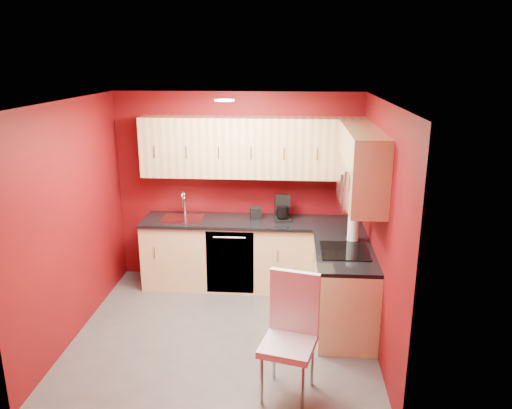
# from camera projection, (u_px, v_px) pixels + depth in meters

# --- Properties ---
(floor) EXTENTS (3.20, 3.20, 0.00)m
(floor) POSITION_uv_depth(u_px,v_px,m) (225.00, 332.00, 5.50)
(floor) COLOR #514E4C
(floor) RESTS_ON ground
(ceiling) EXTENTS (3.20, 3.20, 0.00)m
(ceiling) POSITION_uv_depth(u_px,v_px,m) (220.00, 101.00, 4.79)
(ceiling) COLOR white
(ceiling) RESTS_ON wall_back
(wall_back) EXTENTS (3.20, 0.00, 3.20)m
(wall_back) POSITION_uv_depth(u_px,v_px,m) (238.00, 188.00, 6.58)
(wall_back) COLOR #690A0A
(wall_back) RESTS_ON floor
(wall_front) EXTENTS (3.20, 0.00, 3.20)m
(wall_front) POSITION_uv_depth(u_px,v_px,m) (195.00, 289.00, 3.71)
(wall_front) COLOR #690A0A
(wall_front) RESTS_ON floor
(wall_left) EXTENTS (0.00, 3.00, 3.00)m
(wall_left) POSITION_uv_depth(u_px,v_px,m) (72.00, 221.00, 5.26)
(wall_left) COLOR #690A0A
(wall_left) RESTS_ON floor
(wall_right) EXTENTS (0.00, 3.00, 3.00)m
(wall_right) POSITION_uv_depth(u_px,v_px,m) (380.00, 228.00, 5.03)
(wall_right) COLOR #690A0A
(wall_right) RESTS_ON floor
(base_cabinets_back) EXTENTS (2.80, 0.60, 0.87)m
(base_cabinets_back) POSITION_uv_depth(u_px,v_px,m) (252.00, 254.00, 6.51)
(base_cabinets_back) COLOR #EED088
(base_cabinets_back) RESTS_ON floor
(base_cabinets_right) EXTENTS (0.60, 1.30, 0.87)m
(base_cabinets_right) POSITION_uv_depth(u_px,v_px,m) (344.00, 290.00, 5.52)
(base_cabinets_right) COLOR #EED088
(base_cabinets_right) RESTS_ON floor
(countertop_back) EXTENTS (2.80, 0.63, 0.04)m
(countertop_back) POSITION_uv_depth(u_px,v_px,m) (252.00, 222.00, 6.37)
(countertop_back) COLOR black
(countertop_back) RESTS_ON base_cabinets_back
(countertop_right) EXTENTS (0.63, 1.27, 0.04)m
(countertop_right) POSITION_uv_depth(u_px,v_px,m) (344.00, 252.00, 5.38)
(countertop_right) COLOR black
(countertop_right) RESTS_ON base_cabinets_right
(upper_cabinets_back) EXTENTS (2.80, 0.35, 0.75)m
(upper_cabinets_back) POSITION_uv_depth(u_px,v_px,m) (252.00, 147.00, 6.23)
(upper_cabinets_back) COLOR tan
(upper_cabinets_back) RESTS_ON wall_back
(upper_cabinets_right) EXTENTS (0.35, 1.55, 0.75)m
(upper_cabinets_right) POSITION_uv_depth(u_px,v_px,m) (361.00, 157.00, 5.29)
(upper_cabinets_right) COLOR tan
(upper_cabinets_right) RESTS_ON wall_right
(microwave) EXTENTS (0.42, 0.76, 0.42)m
(microwave) POSITION_uv_depth(u_px,v_px,m) (359.00, 184.00, 5.12)
(microwave) COLOR silver
(microwave) RESTS_ON upper_cabinets_right
(cooktop) EXTENTS (0.50, 0.55, 0.01)m
(cooktop) POSITION_uv_depth(u_px,v_px,m) (344.00, 251.00, 5.34)
(cooktop) COLOR black
(cooktop) RESTS_ON countertop_right
(sink) EXTENTS (0.52, 0.42, 0.35)m
(sink) POSITION_uv_depth(u_px,v_px,m) (182.00, 216.00, 6.43)
(sink) COLOR silver
(sink) RESTS_ON countertop_back
(dishwasher_front) EXTENTS (0.60, 0.02, 0.82)m
(dishwasher_front) POSITION_uv_depth(u_px,v_px,m) (230.00, 263.00, 6.25)
(dishwasher_front) COLOR black
(dishwasher_front) RESTS_ON base_cabinets_back
(downlight) EXTENTS (0.20, 0.20, 0.01)m
(downlight) POSITION_uv_depth(u_px,v_px,m) (224.00, 100.00, 5.08)
(downlight) COLOR white
(downlight) RESTS_ON ceiling
(coffee_maker) EXTENTS (0.23, 0.28, 0.31)m
(coffee_maker) POSITION_uv_depth(u_px,v_px,m) (283.00, 209.00, 6.31)
(coffee_maker) COLOR black
(coffee_maker) RESTS_ON countertop_back
(napkin_holder) EXTENTS (0.16, 0.16, 0.15)m
(napkin_holder) POSITION_uv_depth(u_px,v_px,m) (256.00, 213.00, 6.41)
(napkin_holder) COLOR black
(napkin_holder) RESTS_ON countertop_back
(paper_towel) EXTENTS (0.22, 0.22, 0.30)m
(paper_towel) POSITION_uv_depth(u_px,v_px,m) (353.00, 228.00, 5.61)
(paper_towel) COLOR silver
(paper_towel) RESTS_ON countertop_right
(dining_chair) EXTENTS (0.55, 0.56, 1.11)m
(dining_chair) POSITION_uv_depth(u_px,v_px,m) (288.00, 339.00, 4.33)
(dining_chair) COLOR silver
(dining_chair) RESTS_ON floor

